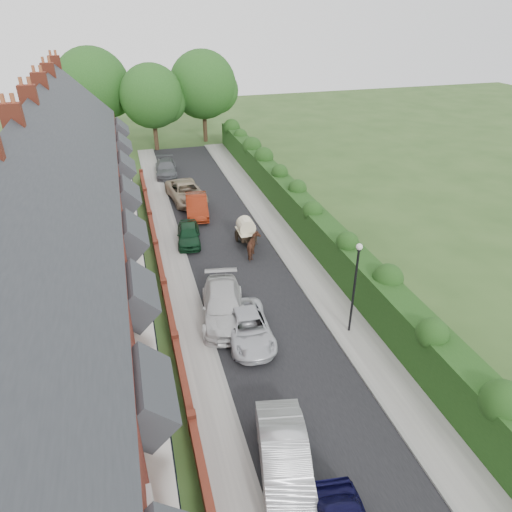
{
  "coord_description": "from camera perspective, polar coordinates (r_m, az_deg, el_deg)",
  "views": [
    {
      "loc": [
        -6.36,
        -12.55,
        15.0
      ],
      "look_at": [
        -0.08,
        9.27,
        2.2
      ],
      "focal_mm": 32.0,
      "sensor_mm": 36.0,
      "label": 1
    }
  ],
  "objects": [
    {
      "name": "car_green",
      "position": [
        32.3,
        -8.42,
        2.72
      ],
      "size": [
        2.04,
        4.05,
        1.32
      ],
      "primitive_type": "imported",
      "rotation": [
        0.0,
        0.0,
        -0.13
      ],
      "color": "black",
      "rests_on": "ground"
    },
    {
      "name": "garden_wall_row",
      "position": [
        26.85,
        -11.35,
        -4.03
      ],
      "size": [
        0.35,
        40.35,
        1.1
      ],
      "color": "maroon",
      "rests_on": "ground"
    },
    {
      "name": "horse",
      "position": [
        30.12,
        -0.29,
        1.21
      ],
      "size": [
        1.43,
        2.0,
        1.54
      ],
      "primitive_type": "imported",
      "rotation": [
        0.0,
        0.0,
        2.77
      ],
      "color": "#552F1F",
      "rests_on": "ground"
    },
    {
      "name": "car_silver_b",
      "position": [
        23.15,
        -0.95,
        -8.91
      ],
      "size": [
        2.46,
        4.81,
        1.3
      ],
      "primitive_type": "imported",
      "rotation": [
        0.0,
        0.0,
        -0.07
      ],
      "color": "silver",
      "rests_on": "ground"
    },
    {
      "name": "car_beige",
      "position": [
        39.4,
        -8.73,
        7.9
      ],
      "size": [
        3.28,
        5.9,
        1.56
      ],
      "primitive_type": "imported",
      "rotation": [
        0.0,
        0.0,
        0.13
      ],
      "color": "tan",
      "rests_on": "ground"
    },
    {
      "name": "car_silver_a",
      "position": [
        17.73,
        3.58,
        -23.86
      ],
      "size": [
        2.6,
        5.1,
        1.6
      ],
      "primitive_type": "imported",
      "rotation": [
        0.0,
        0.0,
        -0.19
      ],
      "color": "#ABACB0",
      "rests_on": "ground"
    },
    {
      "name": "lamppost",
      "position": [
        22.5,
        12.33,
        -2.7
      ],
      "size": [
        0.32,
        0.32,
        5.16
      ],
      "color": "black",
      "rests_on": "ground"
    },
    {
      "name": "terrace_row",
      "position": [
        25.28,
        -24.73,
        1.93
      ],
      "size": [
        9.05,
        40.5,
        11.5
      ],
      "color": "maroon",
      "rests_on": "ground"
    },
    {
      "name": "car_red",
      "position": [
        36.56,
        -7.42,
        6.26
      ],
      "size": [
        2.18,
        4.89,
        1.56
      ],
      "primitive_type": "imported",
      "rotation": [
        0.0,
        0.0,
        -0.11
      ],
      "color": "maroon",
      "rests_on": "ground"
    },
    {
      "name": "ground",
      "position": [
        20.57,
        7.74,
        -17.78
      ],
      "size": [
        140.0,
        140.0,
        0.0
      ],
      "primitive_type": "plane",
      "color": "#2D4C1E",
      "rests_on": "ground"
    },
    {
      "name": "hedge",
      "position": [
        29.54,
        9.33,
        2.02
      ],
      "size": [
        2.1,
        58.0,
        2.85
      ],
      "color": "#183912",
      "rests_on": "ground"
    },
    {
      "name": "tree_far_right",
      "position": [
        56.17,
        -6.27,
        20.35
      ],
      "size": [
        7.98,
        7.6,
        10.31
      ],
      "color": "#332316",
      "rests_on": "ground"
    },
    {
      "name": "kerb_hedge_side",
      "position": [
        29.28,
        4.01,
        -1.34
      ],
      "size": [
        0.18,
        58.0,
        0.13
      ],
      "primitive_type": "cube",
      "color": "gray",
      "rests_on": "ground"
    },
    {
      "name": "car_white",
      "position": [
        24.47,
        -4.17,
        -6.2
      ],
      "size": [
        3.13,
        5.71,
        1.57
      ],
      "primitive_type": "imported",
      "rotation": [
        0.0,
        0.0,
        -0.18
      ],
      "color": "silver",
      "rests_on": "ground"
    },
    {
      "name": "kerb_house_side",
      "position": [
        28.03,
        -7.84,
        -3.1
      ],
      "size": [
        0.18,
        58.0,
        0.13
      ],
      "primitive_type": "cube",
      "color": "gray",
      "rests_on": "ground"
    },
    {
      "name": "car_grey",
      "position": [
        45.95,
        -11.18,
        10.73
      ],
      "size": [
        2.34,
        5.01,
        1.42
      ],
      "primitive_type": "imported",
      "rotation": [
        0.0,
        0.0,
        -0.07
      ],
      "color": "#575A5E",
      "rests_on": "ground"
    },
    {
      "name": "tree_far_back",
      "position": [
        56.3,
        -19.28,
        19.33
      ],
      "size": [
        8.4,
        8.0,
        10.82
      ],
      "color": "#332316",
      "rests_on": "ground"
    },
    {
      "name": "tree_far_left",
      "position": [
        53.57,
        -12.53,
        18.77
      ],
      "size": [
        7.14,
        6.8,
        9.29
      ],
      "color": "#332316",
      "rests_on": "ground"
    },
    {
      "name": "horse_cart",
      "position": [
        31.65,
        -1.26,
        3.37
      ],
      "size": [
        1.22,
        2.69,
        1.94
      ],
      "color": "black",
      "rests_on": "ground"
    },
    {
      "name": "pavement_hedge_side",
      "position": [
        29.62,
        5.92,
        -1.06
      ],
      "size": [
        2.2,
        58.0,
        0.12
      ],
      "primitive_type": "cube",
      "color": "gray",
      "rests_on": "ground"
    },
    {
      "name": "pavement_house_side",
      "position": [
        27.96,
        -9.45,
        -3.34
      ],
      "size": [
        1.7,
        58.0,
        0.12
      ],
      "primitive_type": "cube",
      "color": "gray",
      "rests_on": "ground"
    },
    {
      "name": "road",
      "position": [
        28.53,
        -1.78,
        -2.31
      ],
      "size": [
        6.0,
        58.0,
        0.02
      ],
      "primitive_type": "cube",
      "color": "black",
      "rests_on": "ground"
    }
  ]
}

